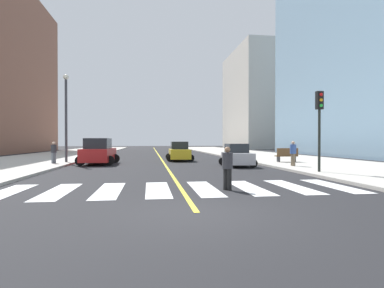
% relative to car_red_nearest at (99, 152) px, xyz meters
% --- Properties ---
extents(ground_plane, '(220.00, 220.00, 0.00)m').
position_rel_car_red_nearest_xyz_m(ground_plane, '(5.20, -17.51, -0.97)').
color(ground_plane, black).
extents(sidewalk_kerb_east, '(10.00, 120.00, 0.15)m').
position_rel_car_red_nearest_xyz_m(sidewalk_kerb_east, '(17.40, 2.49, -0.89)').
color(sidewalk_kerb_east, '#B2ADA3').
rests_on(sidewalk_kerb_east, ground).
extents(sidewalk_kerb_west, '(10.00, 120.00, 0.15)m').
position_rel_car_red_nearest_xyz_m(sidewalk_kerb_west, '(-7.00, 2.49, -0.89)').
color(sidewalk_kerb_west, '#B2ADA3').
rests_on(sidewalk_kerb_west, ground).
extents(crosswalk_paint, '(13.50, 4.00, 0.01)m').
position_rel_car_red_nearest_xyz_m(crosswalk_paint, '(5.20, -13.51, -0.96)').
color(crosswalk_paint, silver).
rests_on(crosswalk_paint, ground).
extents(lane_divider_paint, '(0.16, 80.00, 0.01)m').
position_rel_car_red_nearest_xyz_m(lane_divider_paint, '(5.20, 22.49, -0.96)').
color(lane_divider_paint, yellow).
rests_on(lane_divider_paint, ground).
extents(parking_garage_concrete, '(18.00, 24.00, 24.81)m').
position_rel_car_red_nearest_xyz_m(parking_garage_concrete, '(34.24, 51.53, 11.44)').
color(parking_garage_concrete, '#B2ADA3').
rests_on(parking_garage_concrete, ground).
extents(car_red_nearest, '(3.00, 4.70, 2.06)m').
position_rel_car_red_nearest_xyz_m(car_red_nearest, '(0.00, 0.00, 0.00)').
color(car_red_nearest, red).
rests_on(car_red_nearest, ground).
extents(car_yellow_second, '(2.55, 4.05, 1.79)m').
position_rel_car_red_nearest_xyz_m(car_yellow_second, '(6.77, 3.56, -0.13)').
color(car_yellow_second, gold).
rests_on(car_yellow_second, ground).
extents(car_silver_third, '(2.40, 3.76, 1.65)m').
position_rel_car_red_nearest_xyz_m(car_silver_third, '(10.34, -3.32, -0.19)').
color(car_silver_third, '#B7B7BC').
rests_on(car_silver_third, ground).
extents(traffic_light_near_corner, '(0.36, 0.41, 4.45)m').
position_rel_car_red_nearest_xyz_m(traffic_light_near_corner, '(13.31, -9.34, 2.32)').
color(traffic_light_near_corner, black).
rests_on(traffic_light_near_corner, sidewalk_kerb_east).
extents(park_bench, '(1.80, 0.57, 1.12)m').
position_rel_car_red_nearest_xyz_m(park_bench, '(15.09, -1.37, -0.28)').
color(park_bench, brown).
rests_on(park_bench, sidewalk_kerb_east).
extents(pedestrian_crossing, '(0.40, 0.40, 1.63)m').
position_rel_car_red_nearest_xyz_m(pedestrian_crossing, '(6.91, -13.97, -0.07)').
color(pedestrian_crossing, black).
rests_on(pedestrian_crossing, ground).
extents(pedestrian_waiting_east, '(0.42, 0.42, 1.69)m').
position_rel_car_red_nearest_xyz_m(pedestrian_waiting_east, '(13.72, -5.32, 0.11)').
color(pedestrian_waiting_east, brown).
rests_on(pedestrian_waiting_east, sidewalk_kerb_east).
extents(pedestrian_walking_west, '(0.41, 0.41, 1.64)m').
position_rel_car_red_nearest_xyz_m(pedestrian_walking_west, '(-3.28, -0.37, 0.09)').
color(pedestrian_walking_west, slate).
rests_on(pedestrian_walking_west, sidewalk_kerb_west).
extents(fire_hydrant, '(0.26, 0.26, 0.89)m').
position_rel_car_red_nearest_xyz_m(fire_hydrant, '(13.38, 11.37, -0.39)').
color(fire_hydrant, red).
rests_on(fire_hydrant, sidewalk_kerb_east).
extents(street_lamp, '(0.44, 0.44, 7.10)m').
position_rel_car_red_nearest_xyz_m(street_lamp, '(-2.69, 0.96, 3.40)').
color(street_lamp, '#38383D').
rests_on(street_lamp, sidewalk_kerb_west).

